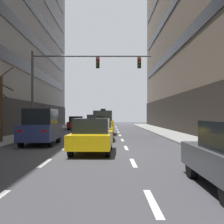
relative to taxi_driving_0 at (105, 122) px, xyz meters
The scene contains 26 objects.
ground_plane 26.69m from the taxi_driving_0, 90.26° to the right, with size 120.00×120.00×0.00m, color #424247.
lane_stripe_l1_s3 29.74m from the taxi_driving_0, 93.41° to the right, with size 0.16×2.00×0.01m, color silver.
lane_stripe_l1_s4 24.76m from the taxi_driving_0, 94.09° to the right, with size 0.16×2.00×0.01m, color silver.
lane_stripe_l1_s5 19.77m from the taxi_driving_0, 95.13° to the right, with size 0.16×2.00×0.01m, color silver.
lane_stripe_l1_s6 14.81m from the taxi_driving_0, 96.86° to the right, with size 0.16×2.00×0.01m, color silver.
lane_stripe_l1_s7 9.87m from the taxi_driving_0, 100.34° to the right, with size 0.16×2.00×0.01m, color silver.
lane_stripe_l1_s8 5.07m from the taxi_driving_0, 110.68° to the right, with size 0.16×2.00×0.01m, color silver.
lane_stripe_l1_s9 1.98m from the taxi_driving_0, 169.66° to the left, with size 0.16×2.00×0.01m, color silver.
lane_stripe_l1_s10 5.67m from the taxi_driving_0, 108.36° to the left, with size 0.16×2.00×0.01m, color silver.
lane_stripe_l2_s2 34.72m from the taxi_driving_0, 87.49° to the right, with size 0.16×2.00×0.01m, color silver.
lane_stripe_l2_s3 29.73m from the taxi_driving_0, 87.06° to the right, with size 0.16×2.00×0.01m, color silver.
lane_stripe_l2_s4 24.74m from the taxi_driving_0, 86.47° to the right, with size 0.16×2.00×0.01m, color silver.
lane_stripe_l2_s5 19.75m from the taxi_driving_0, 85.58° to the right, with size 0.16×2.00×0.01m, color silver.
lane_stripe_l2_s6 14.78m from the taxi_driving_0, 84.08° to the right, with size 0.16×2.00×0.01m, color silver.
lane_stripe_l2_s7 9.83m from the taxi_driving_0, 81.06° to the right, with size 0.16×2.00×0.01m, color silver.
lane_stripe_l2_s8 4.99m from the taxi_driving_0, 71.98° to the right, with size 0.16×2.00×0.01m, color silver.
lane_stripe_l2_s9 1.77m from the taxi_driving_0, 11.95° to the left, with size 0.16×2.00×0.01m, color silver.
lane_stripe_l2_s10 5.60m from the taxi_driving_0, 74.04° to the left, with size 0.16×2.00×0.01m, color silver.
taxi_driving_0 is the anchor object (origin of this frame).
taxi_driving_1 26.84m from the taxi_driving_0, 90.41° to the right, with size 1.97×4.40×1.81m.
car_driving_2 23.24m from the taxi_driving_0, 98.62° to the right, with size 1.90×4.46×2.15m.
car_driving_3 5.71m from the taxi_driving_0, 127.50° to the right, with size 1.86×4.37×1.63m.
taxi_driving_4 13.63m from the taxi_driving_0, 89.95° to the right, with size 1.98×4.54×2.37m.
taxi_driving_5 19.59m from the taxi_driving_0, 90.22° to the right, with size 1.80×4.22×1.75m.
traffic_signal_0 18.13m from the taxi_driving_0, 97.25° to the right, with size 9.42×0.35×6.68m.
street_tree_0 23.30m from the taxi_driving_0, 105.23° to the right, with size 2.01×2.03×4.79m.
Camera 1 is at (0.78, -14.02, 1.78)m, focal length 47.41 mm.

